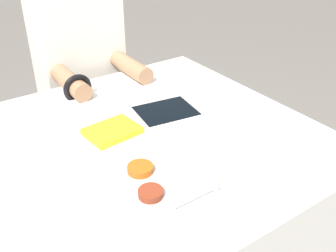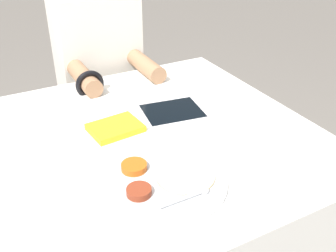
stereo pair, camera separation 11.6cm
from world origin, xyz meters
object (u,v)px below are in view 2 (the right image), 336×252
tablet_device (172,112)px  red_notebook (115,128)px  thali_tray (162,181)px  person_diner (102,96)px

tablet_device → red_notebook: bearing=-175.4°
red_notebook → thali_tray: bearing=-88.2°
tablet_device → person_diner: size_ratio=0.19×
thali_tray → tablet_device: (0.21, 0.32, -0.00)m
thali_tray → red_notebook: (-0.01, 0.31, 0.00)m
red_notebook → person_diner: person_diner is taller
tablet_device → thali_tray: bearing=-122.6°
thali_tray → red_notebook: bearing=91.8°
thali_tray → person_diner: (0.14, 0.89, -0.17)m
person_diner → tablet_device: bearing=-83.4°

